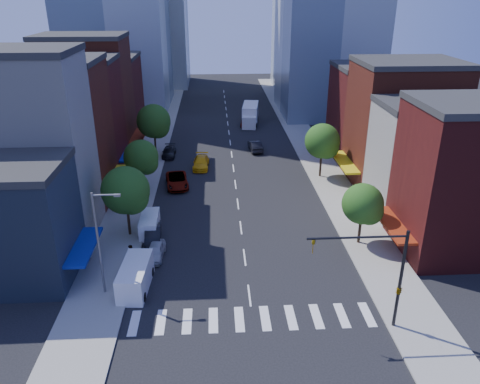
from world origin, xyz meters
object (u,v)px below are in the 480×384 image
object	(u,v)px
traffic_car_far	(246,122)
parked_car_second	(153,235)
parked_car_third	(177,181)
pedestrian_far	(131,254)
pedestrian_near	(88,252)
parked_car_rear	(169,152)
traffic_car_oncoming	(255,146)
cargo_van_far	(150,225)
box_truck	(250,115)
taxi	(201,163)
parked_car_front	(155,251)
cargo_van_near	(135,277)

from	to	relation	value
traffic_car_far	parked_car_second	bearing A→B (deg)	79.79
parked_car_third	parked_car_second	bearing A→B (deg)	-103.42
pedestrian_far	pedestrian_near	bearing A→B (deg)	-74.92
parked_car_second	pedestrian_near	world-z (taller)	pedestrian_near
parked_car_rear	traffic_car_oncoming	xyz separation A→B (m)	(13.26, 1.91, 0.12)
cargo_van_far	traffic_car_oncoming	world-z (taller)	cargo_van_far
cargo_van_far	pedestrian_far	distance (m)	6.07
box_truck	parked_car_third	bearing A→B (deg)	-103.94
box_truck	pedestrian_near	size ratio (longest dim) A/B	5.82
taxi	box_truck	bearing A→B (deg)	71.70
parked_car_second	pedestrian_near	size ratio (longest dim) A/B	2.80
parked_car_front	parked_car_third	size ratio (longest dim) A/B	0.68
parked_car_rear	cargo_van_near	bearing A→B (deg)	-89.08
pedestrian_far	parked_car_third	bearing A→B (deg)	-163.38
pedestrian_near	traffic_car_oncoming	bearing A→B (deg)	-28.48
pedestrian_near	cargo_van_near	bearing A→B (deg)	-131.64
traffic_car_oncoming	box_truck	xyz separation A→B (m)	(0.43, 15.88, 0.90)
parked_car_second	taxi	distance (m)	21.41
parked_car_third	taxi	world-z (taller)	parked_car_third
parked_car_front	box_truck	world-z (taller)	box_truck
taxi	pedestrian_near	world-z (taller)	pedestrian_near
cargo_van_far	pedestrian_near	distance (m)	7.23
parked_car_third	cargo_van_far	xyz separation A→B (m)	(-2.00, -12.40, 0.14)
cargo_van_near	taxi	bearing A→B (deg)	83.85
parked_car_second	traffic_car_oncoming	xyz separation A→B (m)	(12.71, 28.04, 0.07)
traffic_car_oncoming	box_truck	bearing A→B (deg)	-96.69
parked_car_second	taxi	size ratio (longest dim) A/B	0.84
parked_car_front	pedestrian_far	xyz separation A→B (m)	(-2.11, -1.06, 0.39)
parked_car_second	parked_car_third	xyz separation A→B (m)	(1.45, 14.26, 0.07)
parked_car_rear	box_truck	size ratio (longest dim) A/B	0.51
parked_car_third	traffic_car_far	distance (m)	30.29
cargo_van_near	traffic_car_far	world-z (taller)	cargo_van_near
traffic_car_oncoming	pedestrian_far	world-z (taller)	pedestrian_far
traffic_car_far	pedestrian_near	world-z (taller)	pedestrian_near
cargo_van_near	traffic_car_oncoming	xyz separation A→B (m)	(13.27, 36.11, -0.34)
cargo_van_near	box_truck	world-z (taller)	box_truck
cargo_van_near	parked_car_third	bearing A→B (deg)	88.37
cargo_van_near	pedestrian_far	world-z (taller)	cargo_van_near
traffic_car_oncoming	parked_car_third	bearing A→B (deg)	45.63
cargo_van_far	pedestrian_near	size ratio (longest dim) A/B	2.84
parked_car_front	parked_car_rear	distance (m)	29.21
box_truck	parked_car_second	bearing A→B (deg)	-99.10
cargo_van_near	cargo_van_far	xyz separation A→B (m)	(0.01, 9.93, -0.20)
cargo_van_far	traffic_car_far	size ratio (longest dim) A/B	0.95
parked_car_third	parked_car_rear	distance (m)	12.04
parked_car_second	pedestrian_far	world-z (taller)	pedestrian_far
parked_car_front	pedestrian_near	bearing A→B (deg)	-172.69
box_truck	pedestrian_far	distance (m)	50.25
parked_car_third	traffic_car_oncoming	xyz separation A→B (m)	(11.26, 13.78, -0.00)
cargo_van_near	box_truck	bearing A→B (deg)	78.76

